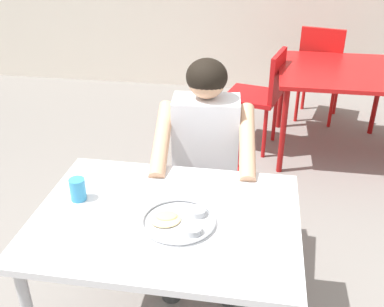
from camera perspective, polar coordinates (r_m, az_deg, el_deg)
table_foreground at (r=1.83m, az=-3.27°, el=-9.89°), size 1.04×0.78×0.72m
thali_tray at (r=1.73m, az=-1.62°, el=-8.58°), size 0.29×0.29×0.03m
drinking_cup at (r=1.90m, az=-14.39°, el=-4.38°), size 0.07×0.07×0.10m
chair_foreground at (r=2.58m, az=1.91°, el=-2.25°), size 0.43×0.47×0.79m
diner_foreground at (r=2.28m, az=1.65°, el=-0.05°), size 0.52×0.58×1.16m
table_background_red at (r=3.72m, az=18.31°, el=9.11°), size 0.95×0.96×0.71m
chair_red_left at (r=3.71m, az=8.89°, el=7.80°), size 0.50×0.50×0.83m
chair_red_far at (r=4.34m, az=16.05°, el=10.43°), size 0.48×0.50×0.91m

